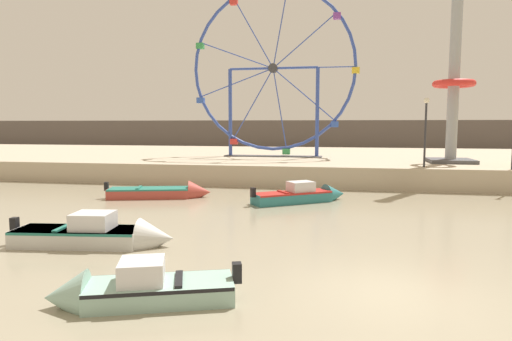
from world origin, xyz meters
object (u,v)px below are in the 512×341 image
object	(u,v)px
drop_tower_steel_tower	(454,69)
motorboat_pale_grey	(104,235)
ferris_wheel_blue_frame	(273,71)
motorboat_faded_red	(167,192)
motorboat_teal_painted	(305,195)
motorboat_seafoam	(130,290)
promenade_lamp_near	(426,122)

from	to	relation	value
drop_tower_steel_tower	motorboat_pale_grey	bearing A→B (deg)	-128.21
ferris_wheel_blue_frame	drop_tower_steel_tower	distance (m)	12.72
drop_tower_steel_tower	motorboat_faded_red	bearing A→B (deg)	-150.21
motorboat_teal_painted	motorboat_pale_grey	bearing A→B (deg)	-156.18
motorboat_faded_red	ferris_wheel_blue_frame	distance (m)	15.03
ferris_wheel_blue_frame	motorboat_faded_red	bearing A→B (deg)	-106.88
motorboat_faded_red	drop_tower_steel_tower	xyz separation A→B (m)	(16.06, 9.19, 7.11)
motorboat_pale_grey	motorboat_seafoam	world-z (taller)	motorboat_pale_grey
motorboat_pale_grey	motorboat_teal_painted	bearing A→B (deg)	51.50
motorboat_pale_grey	ferris_wheel_blue_frame	bearing A→B (deg)	77.21
promenade_lamp_near	drop_tower_steel_tower	bearing A→B (deg)	57.88
ferris_wheel_blue_frame	motorboat_pale_grey	bearing A→B (deg)	-95.75
promenade_lamp_near	motorboat_teal_painted	bearing A→B (deg)	-139.87
motorboat_seafoam	drop_tower_steel_tower	xyz separation A→B (m)	(11.52, 22.49, 7.09)
ferris_wheel_blue_frame	promenade_lamp_near	world-z (taller)	ferris_wheel_blue_frame
motorboat_seafoam	promenade_lamp_near	world-z (taller)	promenade_lamp_near
motorboat_teal_painted	drop_tower_steel_tower	distance (m)	14.53
ferris_wheel_blue_frame	promenade_lamp_near	distance (m)	12.75
motorboat_seafoam	motorboat_pale_grey	bearing A→B (deg)	-73.74
motorboat_seafoam	ferris_wheel_blue_frame	bearing A→B (deg)	-107.65
motorboat_pale_grey	motorboat_seafoam	bearing A→B (deg)	-61.40
motorboat_seafoam	promenade_lamp_near	size ratio (longest dim) A/B	1.03
motorboat_seafoam	ferris_wheel_blue_frame	size ratio (longest dim) A/B	0.32
motorboat_faded_red	drop_tower_steel_tower	bearing A→B (deg)	14.51
motorboat_teal_painted	motorboat_seafoam	size ratio (longest dim) A/B	1.15
motorboat_teal_painted	motorboat_seafoam	xyz separation A→B (m)	(-2.70, -13.34, -0.05)
motorboat_seafoam	drop_tower_steel_tower	size ratio (longest dim) A/B	0.27
ferris_wheel_blue_frame	drop_tower_steel_tower	size ratio (longest dim) A/B	0.87
motorboat_pale_grey	promenade_lamp_near	world-z (taller)	promenade_lamp_near
ferris_wheel_blue_frame	motorboat_teal_painted	bearing A→B (deg)	-74.31
ferris_wheel_blue_frame	drop_tower_steel_tower	bearing A→B (deg)	-14.64
motorboat_teal_painted	promenade_lamp_near	bearing A→B (deg)	5.39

